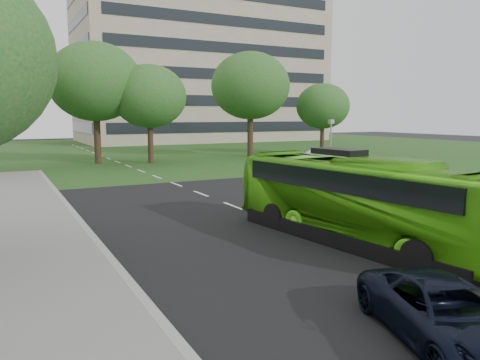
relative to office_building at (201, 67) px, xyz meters
The scene contains 11 objects.
ground 66.91m from the office_building, 109.51° to the right, with size 160.00×160.00×0.00m, color black.
street_surfaces 46.81m from the office_building, 119.67° to the right, with size 120.00×120.00×0.15m.
office_building is the anchor object (origin of this frame).
tree_park_b 40.52m from the office_building, 126.27° to the right, with size 8.20×8.20×10.75m.
tree_park_c 39.80m from the office_building, 119.61° to the right, with size 6.66×6.66×8.84m.
tree_park_d 33.75m from the office_building, 104.02° to the right, with size 8.20×8.20×10.84m.
tree_park_e 34.36m from the office_building, 89.36° to the right, with size 5.86×5.86×7.82m.
bus 67.88m from the office_building, 108.23° to the right, with size 2.47×10.58×2.95m, color #4FB616.
sedan 47.09m from the office_building, 99.78° to the right, with size 1.78×5.09×1.68m, color silver.
suv 75.06m from the office_building, 109.27° to the right, with size 1.99×4.32×1.20m, color black.
camera_pole 52.19m from the office_building, 102.88° to the right, with size 0.39×0.35×4.04m.
Camera 1 is at (-9.88, -13.67, 4.33)m, focal length 35.00 mm.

